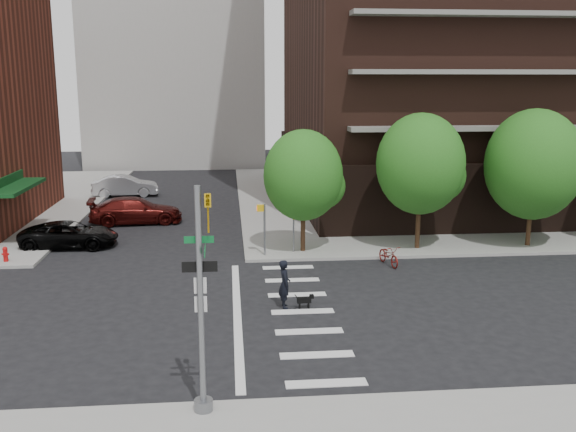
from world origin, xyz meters
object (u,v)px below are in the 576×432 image
Objects in this scene: traffic_signal at (202,319)px; scooter at (389,255)px; parked_car_maroon at (136,210)px; fire_hydrant at (5,253)px; dog_walker at (285,284)px; parked_car_black at (69,235)px; parked_car_silver at (125,186)px.

traffic_signal is 3.18× the size of scooter.
traffic_signal is at bearing -173.46° from parked_car_maroon.
dog_walker is (12.86, -7.24, 0.40)m from fire_hydrant.
dog_walker reaches higher than parked_car_maroon.
scooter is (16.05, -4.89, -0.20)m from parked_car_black.
parked_car_silver is 27.69m from dog_walker.
fire_hydrant is (-10.03, 15.29, -2.15)m from traffic_signal.
parked_car_black is 1.02× the size of parked_car_silver.
parked_car_black is (2.30, 3.05, 0.14)m from fire_hydrant.
traffic_signal is 18.42m from fire_hydrant.
traffic_signal reaches higher than scooter.
dog_walker is at bearing -163.94° from parked_car_silver.
scooter is (13.35, -10.56, -0.32)m from parked_car_maroon.
scooter reaches higher than fire_hydrant.
traffic_signal reaches higher than fire_hydrant.
parked_car_black is 6.28m from parked_car_maroon.
traffic_signal is 1.20× the size of parked_car_black.
parked_car_maroon is 2.99× the size of scooter.
parked_car_silver is (2.85, 18.58, 0.26)m from fire_hydrant.
parked_car_maroon is at bearing 101.84° from traffic_signal.
fire_hydrant is 10.05m from parked_car_maroon.
parked_car_silver reaches higher than parked_car_black.
parked_car_silver is at bearing -1.16° from parked_car_black.
traffic_signal reaches higher than dog_walker.
scooter is at bearing -147.93° from parked_car_silver.
parked_car_black is 14.75m from dog_walker.
scooter is 0.99× the size of dog_walker.
scooter is at bearing -106.07° from parked_car_black.
parked_car_maroon is 1.14× the size of parked_car_silver.
fire_hydrant is at bearing 123.26° from traffic_signal.
dog_walker is (10.00, -25.82, 0.14)m from parked_car_silver.
fire_hydrant is 0.39× the size of scooter.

